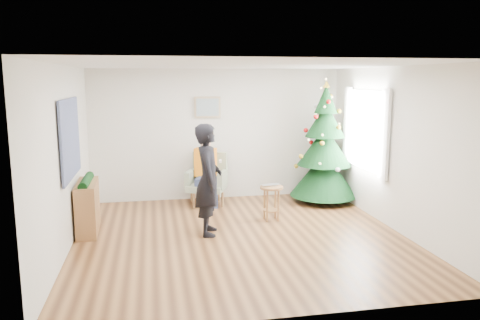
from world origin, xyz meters
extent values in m
plane|color=brown|center=(0.00, 0.00, 0.00)|extent=(5.00, 5.00, 0.00)
plane|color=white|center=(0.00, 0.00, 2.60)|extent=(5.00, 5.00, 0.00)
plane|color=silver|center=(0.00, 2.50, 1.30)|extent=(5.00, 0.00, 5.00)
plane|color=silver|center=(0.00, -2.50, 1.30)|extent=(5.00, 0.00, 5.00)
plane|color=silver|center=(-2.50, 0.00, 1.30)|extent=(0.00, 5.00, 5.00)
plane|color=silver|center=(2.50, 0.00, 1.30)|extent=(0.00, 5.00, 5.00)
cube|color=white|center=(2.47, 1.00, 1.50)|extent=(0.04, 1.30, 1.40)
cube|color=white|center=(2.44, 0.25, 1.50)|extent=(0.05, 0.25, 1.50)
cube|color=white|center=(2.44, 1.75, 1.50)|extent=(0.05, 0.25, 1.50)
cylinder|color=#3F2816|center=(2.01, 1.81, 0.15)|extent=(0.10, 0.10, 0.30)
cone|color=black|center=(2.01, 1.81, 0.56)|extent=(1.32, 1.32, 0.86)
cone|color=black|center=(2.01, 1.81, 1.11)|extent=(1.05, 1.05, 0.76)
cone|color=black|center=(2.01, 1.81, 1.62)|extent=(0.77, 0.77, 0.66)
cone|color=black|center=(2.01, 1.81, 2.02)|extent=(0.45, 0.45, 0.56)
cone|color=gold|center=(2.01, 1.81, 2.31)|extent=(0.14, 0.14, 0.14)
cylinder|color=brown|center=(0.68, 0.78, 0.57)|extent=(0.40, 0.40, 0.04)
cylinder|color=brown|center=(0.68, 0.78, 0.18)|extent=(0.30, 0.30, 0.02)
imported|color=silver|center=(0.68, 0.78, 0.61)|extent=(0.36, 0.26, 0.03)
cube|color=gray|center=(-0.29, 2.00, 0.35)|extent=(0.86, 0.83, 0.12)
cube|color=gray|center=(-0.18, 2.27, 0.69)|extent=(0.67, 0.36, 0.60)
cube|color=gray|center=(-0.59, 2.12, 0.51)|extent=(0.29, 0.53, 0.30)
cube|color=gray|center=(0.01, 1.88, 0.51)|extent=(0.29, 0.53, 0.30)
cube|color=navy|center=(-0.29, 1.92, 0.48)|extent=(0.51, 0.52, 0.14)
cube|color=orange|center=(-0.29, 2.14, 0.81)|extent=(0.46, 0.35, 0.55)
sphere|color=tan|center=(-0.29, 2.12, 1.19)|extent=(0.21, 0.21, 0.21)
imported|color=black|center=(-0.46, 0.26, 0.87)|extent=(0.49, 0.68, 1.74)
cube|color=white|center=(-0.28, 0.23, 1.16)|extent=(0.05, 0.13, 0.04)
cube|color=brown|center=(-2.33, 0.73, 0.40)|extent=(0.34, 1.01, 0.80)
cylinder|color=black|center=(-2.33, 0.73, 0.82)|extent=(0.14, 0.90, 0.14)
cube|color=black|center=(-2.46, 0.30, 1.55)|extent=(0.03, 1.50, 1.15)
cube|color=tan|center=(-0.20, 2.47, 1.85)|extent=(0.52, 0.03, 0.42)
cube|color=gray|center=(-0.20, 2.45, 1.85)|extent=(0.44, 0.02, 0.34)
camera|label=1|loc=(-1.30, -6.75, 2.40)|focal=35.00mm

